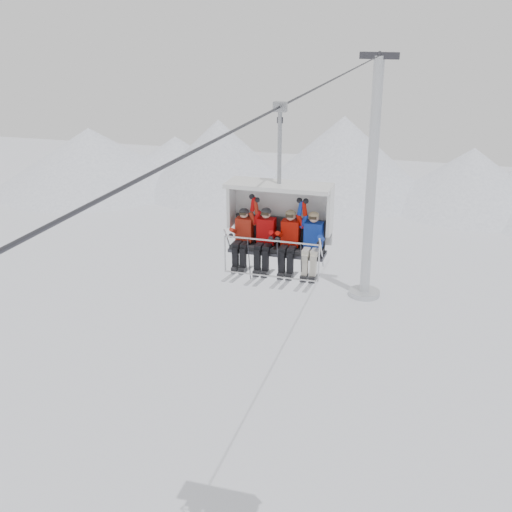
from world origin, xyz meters
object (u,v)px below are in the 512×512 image
(skier_far_left, at_px, (243,236))
(skier_far_right, at_px, (312,241))
(chairlift_carrier, at_px, (280,216))
(lift_tower_right, at_px, (370,199))
(skier_center_right, at_px, (290,239))
(skier_center_left, at_px, (265,237))

(skier_far_left, xyz_separation_m, skier_far_right, (1.72, 0.01, 0.02))
(chairlift_carrier, height_order, skier_far_right, chairlift_carrier)
(lift_tower_right, bearing_deg, skier_far_left, -92.38)
(lift_tower_right, distance_m, chairlift_carrier, 20.56)
(lift_tower_right, height_order, skier_far_left, lift_tower_right)
(lift_tower_right, xyz_separation_m, skier_center_right, (0.32, -20.26, 4.45))
(skier_far_right, bearing_deg, lift_tower_right, 92.47)
(skier_far_left, distance_m, skier_far_right, 1.72)
(chairlift_carrier, distance_m, skier_center_left, 0.63)
(lift_tower_right, distance_m, skier_far_left, 20.76)
(lift_tower_right, height_order, skier_center_right, lift_tower_right)
(skier_center_right, bearing_deg, lift_tower_right, 90.90)
(skier_far_left, distance_m, skier_center_left, 0.56)
(skier_far_right, bearing_deg, chairlift_carrier, 160.84)
(skier_center_right, bearing_deg, chairlift_carrier, 136.35)
(lift_tower_right, xyz_separation_m, chairlift_carrier, (0.00, -19.96, 4.92))
(chairlift_carrier, bearing_deg, skier_far_right, -19.16)
(skier_far_right, bearing_deg, skier_center_left, 180.00)
(chairlift_carrier, height_order, skier_center_right, chairlift_carrier)
(skier_far_left, height_order, skier_center_right, skier_center_right)
(lift_tower_right, bearing_deg, skier_center_right, -89.10)
(lift_tower_right, relative_size, skier_far_right, 7.97)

